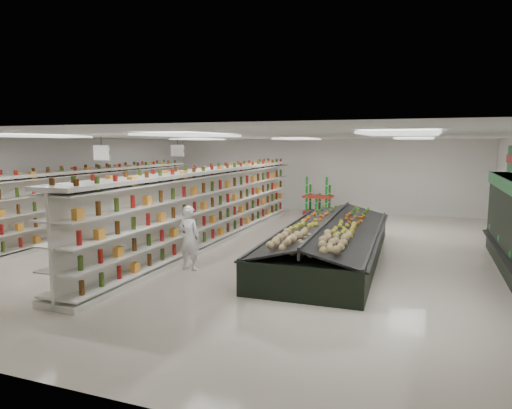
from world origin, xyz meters
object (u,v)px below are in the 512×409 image
at_px(soda_endcap, 318,198).
at_px(shopper_main, 189,238).
at_px(gondola_left, 77,206).
at_px(gondola_center, 212,208).
at_px(produce_island, 330,240).
at_px(shopper_background, 191,200).

height_order(soda_endcap, shopper_main, shopper_main).
xyz_separation_m(gondola_left, shopper_main, (5.33, -2.23, -0.22)).
height_order(gondola_center, produce_island, gondola_center).
bearing_deg(gondola_left, shopper_background, 64.73).
relative_size(gondola_center, shopper_main, 8.32).
xyz_separation_m(soda_endcap, shopper_background, (-4.40, -3.00, 0.09)).
height_order(gondola_left, gondola_center, gondola_center).
xyz_separation_m(gondola_center, soda_endcap, (1.91, 6.21, -0.30)).
relative_size(gondola_left, soda_endcap, 8.38).
distance_m(gondola_center, shopper_background, 4.07).
bearing_deg(soda_endcap, gondola_left, -131.54).
distance_m(soda_endcap, shopper_main, 9.40).
xyz_separation_m(gondola_left, produce_island, (8.25, -0.01, -0.51)).
relative_size(gondola_center, produce_island, 1.78).
relative_size(gondola_left, shopper_background, 7.69).
bearing_deg(shopper_main, produce_island, -138.11).
xyz_separation_m(produce_island, soda_endcap, (-1.94, 7.14, 0.24)).
bearing_deg(produce_island, shopper_main, -142.83).
bearing_deg(produce_island, gondola_left, 179.91).
bearing_deg(shopper_background, gondola_left, 141.15).
height_order(gondola_center, shopper_background, gondola_center).
xyz_separation_m(gondola_center, produce_island, (3.84, -0.93, -0.54)).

